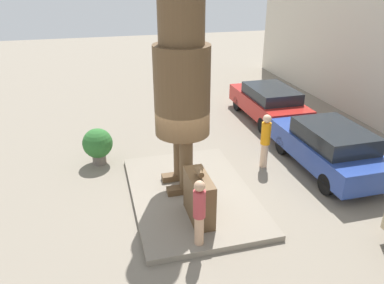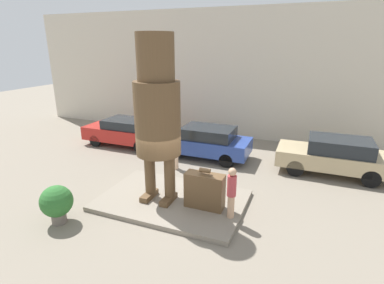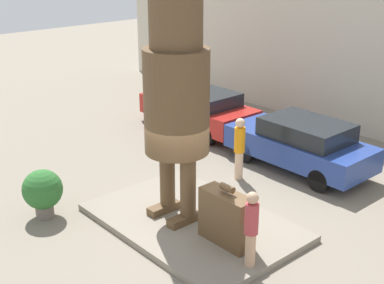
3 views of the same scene
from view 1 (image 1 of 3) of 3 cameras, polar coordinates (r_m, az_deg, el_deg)
name	(u,v)px [view 1 (image 1 of 3)]	position (r m, az deg, el deg)	size (l,w,h in m)	color
ground_plane	(191,196)	(10.95, -0.10, -8.23)	(60.00, 60.00, 0.00)	gray
pedestal	(191,194)	(10.91, -0.10, -7.87)	(5.03, 3.36, 0.16)	gray
statue_figure	(182,78)	(9.87, -1.55, 9.75)	(1.50, 1.50, 5.55)	brown
giant_suitcase	(199,197)	(9.49, 1.08, -8.43)	(1.30, 0.50, 1.40)	brown
tourist	(199,210)	(8.48, 1.12, -10.38)	(0.28, 0.28, 1.67)	tan
parked_car_red	(269,102)	(16.51, 11.58, 5.98)	(4.53, 1.87, 1.49)	#B2231E
parked_car_blue	(329,147)	(12.75, 20.10, -0.66)	(4.46, 1.89, 1.55)	#284293
planter_pot	(98,144)	(12.76, -14.17, -0.33)	(0.99, 0.99, 1.25)	#70665B
worker_hivis	(265,139)	(12.32, 11.13, 0.49)	(0.31, 0.31, 1.83)	beige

